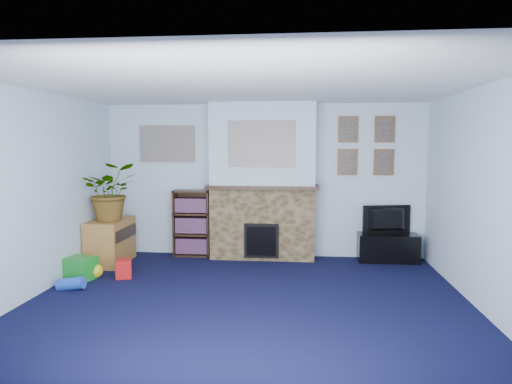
# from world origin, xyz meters

# --- Properties ---
(floor) EXTENTS (5.00, 4.50, 0.01)m
(floor) POSITION_xyz_m (0.00, 0.00, 0.00)
(floor) COLOR black
(floor) RESTS_ON ground
(ceiling) EXTENTS (5.00, 4.50, 0.01)m
(ceiling) POSITION_xyz_m (0.00, 0.00, 2.40)
(ceiling) COLOR white
(ceiling) RESTS_ON wall_back
(wall_back) EXTENTS (5.00, 0.04, 2.40)m
(wall_back) POSITION_xyz_m (0.00, 2.25, 1.20)
(wall_back) COLOR silver
(wall_back) RESTS_ON ground
(wall_front) EXTENTS (5.00, 0.04, 2.40)m
(wall_front) POSITION_xyz_m (0.00, -2.25, 1.20)
(wall_front) COLOR silver
(wall_front) RESTS_ON ground
(wall_left) EXTENTS (0.04, 4.50, 2.40)m
(wall_left) POSITION_xyz_m (-2.50, 0.00, 1.20)
(wall_left) COLOR silver
(wall_left) RESTS_ON ground
(wall_right) EXTENTS (0.04, 4.50, 2.40)m
(wall_right) POSITION_xyz_m (2.50, 0.00, 1.20)
(wall_right) COLOR silver
(wall_right) RESTS_ON ground
(chimney_breast) EXTENTS (1.72, 0.50, 2.40)m
(chimney_breast) POSITION_xyz_m (0.00, 2.05, 1.18)
(chimney_breast) COLOR brown
(chimney_breast) RESTS_ON ground
(collage_main) EXTENTS (1.00, 0.03, 0.68)m
(collage_main) POSITION_xyz_m (0.00, 1.84, 1.78)
(collage_main) COLOR gray
(collage_main) RESTS_ON chimney_breast
(collage_left) EXTENTS (0.90, 0.03, 0.58)m
(collage_left) POSITION_xyz_m (-1.55, 2.23, 1.78)
(collage_left) COLOR gray
(collage_left) RESTS_ON wall_back
(portrait_tl) EXTENTS (0.30, 0.03, 0.40)m
(portrait_tl) POSITION_xyz_m (1.30, 2.23, 2.00)
(portrait_tl) COLOR brown
(portrait_tl) RESTS_ON wall_back
(portrait_tr) EXTENTS (0.30, 0.03, 0.40)m
(portrait_tr) POSITION_xyz_m (1.85, 2.23, 2.00)
(portrait_tr) COLOR brown
(portrait_tr) RESTS_ON wall_back
(portrait_bl) EXTENTS (0.30, 0.03, 0.40)m
(portrait_bl) POSITION_xyz_m (1.30, 2.23, 1.50)
(portrait_bl) COLOR brown
(portrait_bl) RESTS_ON wall_back
(portrait_br) EXTENTS (0.30, 0.03, 0.40)m
(portrait_br) POSITION_xyz_m (1.85, 2.23, 1.50)
(portrait_br) COLOR brown
(portrait_br) RESTS_ON wall_back
(tv_stand) EXTENTS (0.89, 0.38, 0.42)m
(tv_stand) POSITION_xyz_m (1.91, 2.03, 0.22)
(tv_stand) COLOR black
(tv_stand) RESTS_ON ground
(television) EXTENTS (0.75, 0.25, 0.43)m
(television) POSITION_xyz_m (1.91, 2.05, 0.64)
(television) COLOR black
(television) RESTS_ON tv_stand
(bookshelf) EXTENTS (0.58, 0.28, 1.05)m
(bookshelf) POSITION_xyz_m (-1.13, 2.11, 0.50)
(bookshelf) COLOR black
(bookshelf) RESTS_ON ground
(sideboard) EXTENTS (0.47, 0.85, 0.66)m
(sideboard) POSITION_xyz_m (-2.24, 1.53, 0.35)
(sideboard) COLOR #A57234
(sideboard) RESTS_ON ground
(potted_plant) EXTENTS (0.98, 0.93, 0.85)m
(potted_plant) POSITION_xyz_m (-2.19, 1.48, 1.08)
(potted_plant) COLOR #26661E
(potted_plant) RESTS_ON sideboard
(mantel_clock) EXTENTS (0.10, 0.06, 0.14)m
(mantel_clock) POSITION_xyz_m (0.03, 2.00, 1.22)
(mantel_clock) COLOR gold
(mantel_clock) RESTS_ON chimney_breast
(mantel_candle) EXTENTS (0.05, 0.05, 0.17)m
(mantel_candle) POSITION_xyz_m (0.33, 2.00, 1.23)
(mantel_candle) COLOR #B2BFC6
(mantel_candle) RESTS_ON chimney_breast
(mantel_teddy) EXTENTS (0.13, 0.13, 0.13)m
(mantel_teddy) POSITION_xyz_m (-0.62, 2.00, 1.22)
(mantel_teddy) COLOR gray
(mantel_teddy) RESTS_ON chimney_breast
(mantel_can) EXTENTS (0.07, 0.07, 0.13)m
(mantel_can) POSITION_xyz_m (0.68, 2.00, 1.21)
(mantel_can) COLOR red
(mantel_can) RESTS_ON chimney_breast
(green_crate) EXTENTS (0.42, 0.37, 0.29)m
(green_crate) POSITION_xyz_m (-2.30, 0.70, 0.14)
(green_crate) COLOR #198C26
(green_crate) RESTS_ON ground
(toy_ball) EXTENTS (0.18, 0.18, 0.18)m
(toy_ball) POSITION_xyz_m (-2.12, 0.77, 0.09)
(toy_ball) COLOR yellow
(toy_ball) RESTS_ON ground
(toy_block) EXTENTS (0.25, 0.25, 0.25)m
(toy_block) POSITION_xyz_m (-1.75, 0.81, 0.11)
(toy_block) COLOR red
(toy_block) RESTS_ON ground
(toy_tube) EXTENTS (0.35, 0.15, 0.20)m
(toy_tube) POSITION_xyz_m (-2.21, 0.26, 0.07)
(toy_tube) COLOR blue
(toy_tube) RESTS_ON ground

